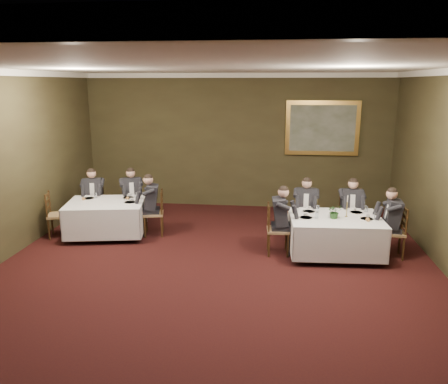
% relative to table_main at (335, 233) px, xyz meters
% --- Properties ---
extents(ground, '(10.00, 10.00, 0.00)m').
position_rel_table_main_xyz_m(ground, '(-2.19, -1.71, -0.45)').
color(ground, black).
rests_on(ground, ground).
extents(ceiling, '(8.00, 10.00, 0.10)m').
position_rel_table_main_xyz_m(ceiling, '(-2.19, -1.71, 3.05)').
color(ceiling, silver).
rests_on(ceiling, back_wall).
extents(back_wall, '(8.00, 0.10, 3.50)m').
position_rel_table_main_xyz_m(back_wall, '(-2.19, 3.29, 1.30)').
color(back_wall, '#342D1A').
rests_on(back_wall, ground).
extents(crown_molding, '(8.00, 10.00, 0.12)m').
position_rel_table_main_xyz_m(crown_molding, '(-2.19, -1.71, 2.99)').
color(crown_molding, white).
rests_on(crown_molding, back_wall).
extents(table_main, '(1.80, 1.40, 0.67)m').
position_rel_table_main_xyz_m(table_main, '(0.00, 0.00, 0.00)').
color(table_main, black).
rests_on(table_main, ground).
extents(table_second, '(1.82, 1.51, 0.67)m').
position_rel_table_main_xyz_m(table_second, '(-4.79, 0.56, -0.00)').
color(table_second, black).
rests_on(table_second, ground).
extents(chair_main_backleft, '(0.47, 0.45, 1.00)m').
position_rel_table_main_xyz_m(chair_main_backleft, '(-0.51, 0.87, -0.17)').
color(chair_main_backleft, '#93744B').
rests_on(chair_main_backleft, ground).
extents(diner_main_backleft, '(0.44, 0.51, 1.35)m').
position_rel_table_main_xyz_m(diner_main_backleft, '(-0.51, 0.86, 0.06)').
color(diner_main_backleft, black).
rests_on(diner_main_backleft, chair_main_backleft).
extents(chair_main_backright, '(0.46, 0.44, 1.00)m').
position_rel_table_main_xyz_m(chair_main_backright, '(0.42, 0.91, -0.17)').
color(chair_main_backright, '#93744B').
rests_on(chair_main_backright, ground).
extents(diner_main_backright, '(0.43, 0.50, 1.35)m').
position_rel_table_main_xyz_m(diner_main_backright, '(0.42, 0.90, 0.06)').
color(diner_main_backright, black).
rests_on(diner_main_backright, chair_main_backright).
extents(chair_main_endleft, '(0.45, 0.47, 1.00)m').
position_rel_table_main_xyz_m(chair_main_endleft, '(-1.10, -0.05, -0.17)').
color(chair_main_endleft, '#93744B').
rests_on(chair_main_endleft, ground).
extents(diner_main_endleft, '(0.50, 0.44, 1.35)m').
position_rel_table_main_xyz_m(diner_main_endleft, '(-1.09, -0.05, 0.06)').
color(diner_main_endleft, black).
rests_on(diner_main_endleft, chair_main_endleft).
extents(chair_main_endright, '(0.45, 0.47, 1.00)m').
position_rel_table_main_xyz_m(chair_main_endright, '(1.10, 0.05, -0.17)').
color(chair_main_endright, '#93744B').
rests_on(chair_main_endright, ground).
extents(diner_main_endright, '(0.51, 0.44, 1.35)m').
position_rel_table_main_xyz_m(diner_main_endright, '(1.09, 0.05, 0.06)').
color(diner_main_endright, black).
rests_on(diner_main_endright, chair_main_endright).
extents(chair_sec_backleft, '(0.53, 0.51, 1.00)m').
position_rel_table_main_xyz_m(chair_sec_backleft, '(-5.36, 1.31, -0.17)').
color(chair_sec_backleft, '#93744B').
rests_on(chair_sec_backleft, ground).
extents(diner_sec_backleft, '(0.50, 0.56, 1.35)m').
position_rel_table_main_xyz_m(diner_sec_backleft, '(-5.36, 1.30, 0.06)').
color(diner_sec_backleft, black).
rests_on(diner_sec_backleft, chair_sec_backleft).
extents(chair_sec_backright, '(0.57, 0.56, 1.00)m').
position_rel_table_main_xyz_m(chair_sec_backright, '(-4.51, 1.46, -0.17)').
color(chair_sec_backright, '#93744B').
rests_on(chair_sec_backright, ground).
extents(diner_sec_backright, '(0.56, 0.60, 1.35)m').
position_rel_table_main_xyz_m(diner_sec_backright, '(-4.50, 1.45, 0.06)').
color(diner_sec_backright, black).
rests_on(diner_sec_backright, chair_sec_backright).
extents(chair_sec_endright, '(0.50, 0.52, 1.00)m').
position_rel_table_main_xyz_m(chair_sec_endright, '(-3.77, 0.74, -0.17)').
color(chair_sec_endright, '#93744B').
rests_on(chair_sec_endright, ground).
extents(diner_sec_endright, '(0.55, 0.49, 1.35)m').
position_rel_table_main_xyz_m(diner_sec_endright, '(-3.79, 0.74, 0.06)').
color(diner_sec_endright, black).
rests_on(diner_sec_endright, chair_sec_endright).
extents(chair_sec_endleft, '(0.53, 0.54, 1.00)m').
position_rel_table_main_xyz_m(chair_sec_endleft, '(-5.80, 0.38, -0.17)').
color(chair_sec_endleft, '#93744B').
rests_on(chair_sec_endleft, ground).
extents(centerpiece, '(0.31, 0.29, 0.29)m').
position_rel_table_main_xyz_m(centerpiece, '(-0.04, -0.07, 0.46)').
color(centerpiece, '#2D5926').
rests_on(centerpiece, table_main).
extents(candlestick, '(0.06, 0.06, 0.43)m').
position_rel_table_main_xyz_m(candlestick, '(0.21, 0.06, 0.47)').
color(candlestick, '#AF9435').
rests_on(candlestick, table_main).
extents(place_setting_table_main, '(0.33, 0.31, 0.14)m').
position_rel_table_main_xyz_m(place_setting_table_main, '(-0.43, 0.37, 0.35)').
color(place_setting_table_main, white).
rests_on(place_setting_table_main, table_main).
extents(place_setting_table_second, '(0.33, 0.31, 0.14)m').
position_rel_table_main_xyz_m(place_setting_table_second, '(-5.22, 0.85, 0.35)').
color(place_setting_table_second, white).
rests_on(place_setting_table_second, table_second).
extents(painting, '(1.85, 0.09, 1.38)m').
position_rel_table_main_xyz_m(painting, '(-0.00, 3.23, 1.69)').
color(painting, '#E3B953').
rests_on(painting, back_wall).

